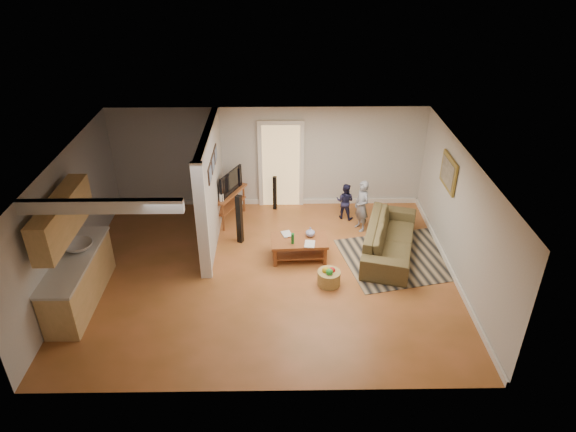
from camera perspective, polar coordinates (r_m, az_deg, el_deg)
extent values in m
plane|color=brown|center=(10.45, -2.35, -6.38)|extent=(7.50, 7.50, 0.00)
cube|color=#B6B3AE|center=(12.45, -2.18, 6.52)|extent=(7.50, 0.04, 2.50)
cube|color=#B6B3AE|center=(10.57, -23.27, -0.57)|extent=(0.04, 6.00, 2.50)
cube|color=#B6B3AE|center=(10.35, 18.73, -0.27)|extent=(0.04, 6.00, 2.50)
cube|color=white|center=(9.20, -2.67, 6.29)|extent=(7.50, 6.00, 0.04)
cube|color=#B6B3AE|center=(11.14, -8.52, 3.27)|extent=(0.15, 3.10, 2.50)
cube|color=white|center=(9.79, -9.55, -0.79)|extent=(0.22, 0.10, 2.50)
cube|color=white|center=(12.94, -2.08, 1.62)|extent=(7.50, 0.04, 0.12)
cube|color=white|center=(10.96, 17.58, -5.66)|extent=(0.04, 6.00, 0.12)
cube|color=#D8B272|center=(12.47, -0.78, 5.58)|extent=(0.90, 0.06, 2.10)
cube|color=tan|center=(10.24, -22.21, -6.70)|extent=(0.60, 2.20, 0.90)
cube|color=beige|center=(9.98, -22.71, -4.52)|extent=(0.64, 2.24, 0.05)
cube|color=tan|center=(9.56, -23.84, -0.13)|extent=(0.35, 2.00, 0.70)
imported|color=silver|center=(10.20, -22.20, -3.46)|extent=(0.54, 0.54, 0.19)
cube|color=black|center=(10.29, -8.71, 4.65)|extent=(0.03, 0.40, 0.34)
cube|color=black|center=(10.74, -8.39, 5.78)|extent=(0.03, 0.40, 0.34)
cube|color=black|center=(11.19, -8.10, 6.83)|extent=(0.03, 0.40, 0.34)
cube|color=olive|center=(10.96, 17.42, 4.62)|extent=(0.04, 0.90, 0.68)
cube|color=black|center=(11.21, 13.28, -4.45)|extent=(3.08, 2.52, 0.01)
imported|color=#4A3A25|center=(11.28, 11.08, -3.96)|extent=(1.58, 2.59, 0.71)
cube|color=brown|center=(10.67, 1.24, -2.74)|extent=(1.20, 0.74, 0.06)
cube|color=silver|center=(10.66, 1.25, -2.72)|extent=(0.75, 0.44, 0.02)
cube|color=brown|center=(10.82, 1.23, -4.00)|extent=(1.10, 0.63, 0.03)
cube|color=brown|center=(10.53, -1.46, -4.61)|extent=(0.07, 0.07, 0.43)
cube|color=brown|center=(10.61, 4.14, -4.40)|extent=(0.07, 0.07, 0.43)
cube|color=brown|center=(10.99, -1.57, -3.01)|extent=(0.07, 0.07, 0.43)
cube|color=brown|center=(11.06, 3.79, -2.82)|extent=(0.07, 0.07, 0.43)
imported|color=navy|center=(10.77, 2.49, -2.23)|extent=(0.21, 0.21, 0.20)
cylinder|color=#166022|center=(10.46, 0.52, -2.52)|extent=(0.06, 0.06, 0.23)
imported|color=#998C4C|center=(10.78, -0.64, -2.17)|extent=(0.26, 0.31, 0.02)
imported|color=#66594C|center=(10.50, 1.86, -3.16)|extent=(0.24, 0.31, 0.02)
cube|color=brown|center=(12.02, -6.74, 2.57)|extent=(0.88, 1.24, 0.05)
cube|color=brown|center=(12.16, -6.65, 1.23)|extent=(0.79, 1.13, 0.03)
cylinder|color=brown|center=(11.87, -8.44, 0.17)|extent=(0.05, 0.05, 0.72)
cylinder|color=brown|center=(12.63, -6.09, 2.24)|extent=(0.05, 0.05, 0.72)
cylinder|color=brown|center=(11.74, -7.23, -0.11)|extent=(0.05, 0.05, 0.72)
cylinder|color=brown|center=(12.50, -4.93, 2.00)|extent=(0.05, 0.05, 0.72)
imported|color=black|center=(12.00, -6.66, 2.65)|extent=(0.50, 0.90, 0.54)
cylinder|color=white|center=(11.59, -7.41, 2.06)|extent=(0.10, 0.10, 0.17)
cube|color=black|center=(11.17, -5.42, -0.37)|extent=(0.15, 0.15, 1.15)
cube|color=black|center=(12.52, -1.46, 2.57)|extent=(0.10, 0.10, 0.88)
cylinder|color=#9F8345|center=(10.10, 4.56, -6.87)|extent=(0.45, 0.45, 0.29)
sphere|color=red|center=(10.05, 4.91, -6.06)|extent=(0.14, 0.14, 0.14)
sphere|color=gold|center=(10.01, 4.19, -6.05)|extent=(0.14, 0.14, 0.14)
sphere|color=green|center=(9.95, 4.63, -6.22)|extent=(0.14, 0.14, 0.14)
imported|color=gray|center=(12.00, 7.99, -1.44)|extent=(0.44, 0.52, 1.21)
imported|color=#1C1C3A|center=(12.41, 6.24, -0.18)|extent=(0.53, 0.48, 0.89)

